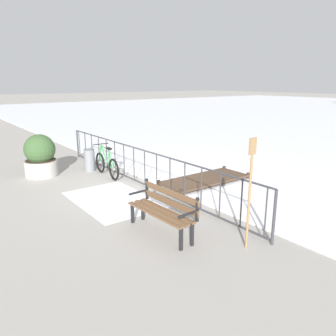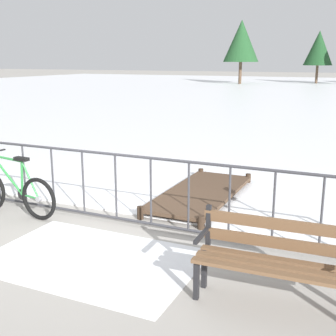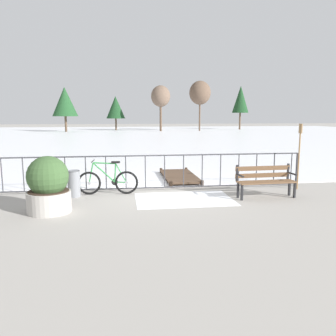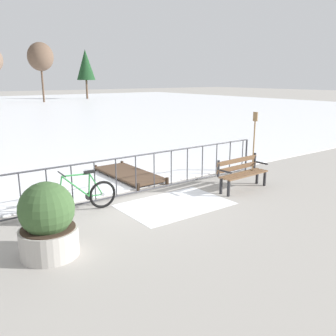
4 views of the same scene
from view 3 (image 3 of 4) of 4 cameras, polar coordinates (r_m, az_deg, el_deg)
The scene contains 15 objects.
ground_plane at distance 10.09m, azimuth -2.20°, elevation -3.79°, with size 160.00×160.00×0.00m, color #9E9991.
frozen_pond at distance 38.27m, azimuth -6.48°, elevation 5.58°, with size 80.00×56.00×0.03m, color white.
snow_patch at distance 9.02m, azimuth 2.74°, elevation -5.30°, with size 2.58×1.73×0.01m, color white.
railing_fence at distance 9.98m, azimuth -2.22°, elevation -0.65°, with size 9.06×0.06×1.07m.
bicycle_near_railing at distance 9.65m, azimuth -10.17°, elevation -2.28°, with size 1.71×0.52×0.97m.
park_bench at distance 9.53m, azimuth 16.19°, elevation -1.76°, with size 1.62×0.55×0.89m.
planter_with_shrub at distance 8.18m, azimuth -19.70°, elevation -2.88°, with size 1.00×1.00×1.31m.
trash_bin at distance 9.58m, azimuth -15.71°, elevation -2.54°, with size 0.35×0.35×0.73m.
oar_upright at distance 10.77m, azimuth 21.43°, elevation 2.54°, with size 0.04×0.16×1.98m.
wooden_dock at distance 11.77m, azimuth 1.96°, elevation -1.36°, with size 1.10×2.73×0.20m.
tree_far_west at distance 47.92m, azimuth -17.15°, elevation 10.72°, with size 3.38×3.38×6.00m.
tree_west_mid at distance 49.02m, azimuth 5.47°, elevation 12.60°, with size 3.05×3.05×7.08m.
tree_centre at distance 54.48m, azimuth 12.24°, elevation 11.33°, with size 2.55×2.55×6.78m.
tree_east_mid at distance 47.60m, azimuth -1.26°, elevation 12.06°, with size 2.67×2.67×6.34m.
tree_far_east at distance 51.12m, azimuth -8.91°, elevation 10.15°, with size 2.78×2.78×5.05m.
Camera 3 is at (-0.97, -9.79, 2.22)m, focal length 35.82 mm.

